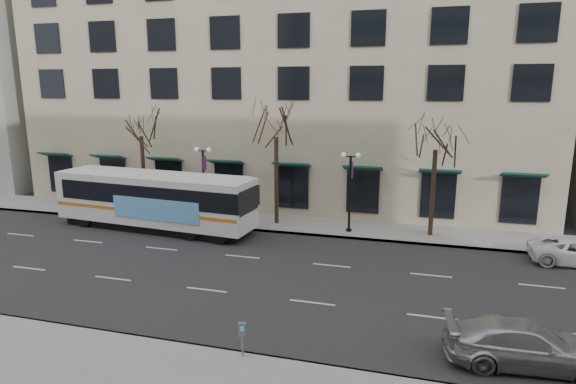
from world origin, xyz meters
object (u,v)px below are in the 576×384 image
(lamp_post_right, at_px, (350,188))
(lamp_post_left, at_px, (204,180))
(tree_far_left, at_px, (140,123))
(silver_car, at_px, (524,344))
(pay_station, at_px, (242,332))
(tree_far_right, at_px, (437,134))
(city_bus, at_px, (156,199))
(tree_far_mid, at_px, (276,122))

(lamp_post_right, bearing_deg, lamp_post_left, 180.00)
(tree_far_left, relative_size, silver_car, 1.61)
(lamp_post_left, height_order, pay_station, lamp_post_left)
(tree_far_right, relative_size, pay_station, 6.57)
(tree_far_left, height_order, lamp_post_left, tree_far_left)
(lamp_post_left, bearing_deg, tree_far_left, 173.17)
(tree_far_right, distance_m, pay_station, 18.12)
(tree_far_right, bearing_deg, city_bus, -170.13)
(tree_far_left, bearing_deg, pay_station, -49.65)
(tree_far_left, height_order, tree_far_mid, tree_far_mid)
(lamp_post_right, bearing_deg, tree_far_left, 177.71)
(silver_car, height_order, pay_station, silver_car)
(tree_far_mid, distance_m, lamp_post_right, 6.41)
(tree_far_mid, height_order, lamp_post_left, tree_far_mid)
(tree_far_left, relative_size, lamp_post_left, 1.60)
(lamp_post_left, distance_m, silver_car, 22.33)
(city_bus, bearing_deg, tree_far_left, 136.86)
(lamp_post_left, height_order, city_bus, lamp_post_left)
(tree_far_mid, height_order, lamp_post_right, tree_far_mid)
(tree_far_mid, height_order, tree_far_right, tree_far_mid)
(pay_station, bearing_deg, lamp_post_left, 100.39)
(tree_far_left, distance_m, silver_car, 27.38)
(tree_far_left, distance_m, lamp_post_right, 15.48)
(tree_far_left, bearing_deg, lamp_post_right, -2.29)
(silver_car, distance_m, pay_station, 9.49)
(city_bus, bearing_deg, tree_far_mid, 27.59)
(tree_far_right, relative_size, lamp_post_right, 1.55)
(tree_far_mid, relative_size, city_bus, 0.62)
(lamp_post_left, bearing_deg, lamp_post_right, 0.00)
(lamp_post_right, relative_size, pay_station, 4.25)
(tree_far_right, bearing_deg, tree_far_left, 180.00)
(city_bus, relative_size, silver_car, 2.68)
(tree_far_right, bearing_deg, pay_station, -111.43)
(tree_far_right, bearing_deg, lamp_post_left, -177.71)
(lamp_post_left, relative_size, city_bus, 0.38)
(tree_far_right, height_order, silver_car, tree_far_right)
(tree_far_right, relative_size, city_bus, 0.58)
(tree_far_mid, distance_m, city_bus, 9.30)
(lamp_post_left, relative_size, pay_station, 4.25)
(lamp_post_right, bearing_deg, tree_far_mid, 173.17)
(tree_far_mid, xyz_separation_m, lamp_post_left, (-4.99, -0.60, -3.96))
(silver_car, bearing_deg, lamp_post_left, 47.12)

